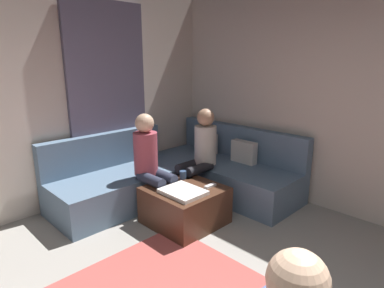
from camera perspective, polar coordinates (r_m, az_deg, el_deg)
The scene contains 8 objects.
curtain_panel at distance 4.40m, azimuth -14.40°, elevation 7.14°, with size 0.06×1.10×2.50m, color #595166.
sectional_couch at distance 4.38m, azimuth -1.86°, elevation -5.55°, with size 2.10×2.55×0.87m.
ottoman at distance 3.70m, azimuth -1.26°, elevation -10.72°, with size 0.76×0.76×0.42m, color #4C2D1E.
folded_blanket at distance 3.46m, azimuth -1.59°, elevation -8.40°, with size 0.44×0.36×0.04m, color white.
coffee_mug at distance 3.86m, azimuth -1.60°, elevation -5.44°, with size 0.08×0.08×0.10m, color #334C72.
game_remote at distance 3.64m, azimuth 3.22°, elevation -7.36°, with size 0.05×0.15×0.02m, color white.
person_on_couch_back at distance 4.10m, azimuth 1.43°, elevation -1.43°, with size 0.30×0.60×1.20m.
person_on_couch_side at distance 3.77m, azimuth -7.23°, elevation -3.00°, with size 0.60×0.30×1.20m.
Camera 1 is at (0.93, -0.91, 1.81)m, focal length 30.28 mm.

